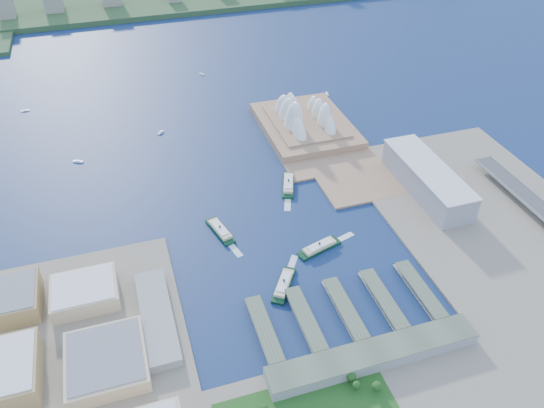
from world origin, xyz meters
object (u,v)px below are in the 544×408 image
object	(u,v)px
toaster_building	(427,179)
ferry_b	(289,183)
ferry_a	(220,229)
ferry_d	(319,246)
opera_house	(306,111)
ferry_c	(284,283)

from	to	relation	value
toaster_building	ferry_b	distance (m)	177.33
toaster_building	ferry_a	xyz separation A→B (m)	(-271.02, 2.96, -15.49)
ferry_a	ferry_b	xyz separation A→B (m)	(107.24, 63.33, 0.36)
toaster_building	ferry_d	distance (m)	181.61
opera_house	ferry_a	xyz separation A→B (m)	(-181.02, -197.04, -26.99)
ferry_a	ferry_b	size ratio (longest dim) A/B	0.93
opera_house	ferry_d	world-z (taller)	opera_house
ferry_c	opera_house	bearing A→B (deg)	-80.90
opera_house	ferry_b	world-z (taller)	opera_house
opera_house	ferry_a	bearing A→B (deg)	-132.57
toaster_building	ferry_d	bearing A→B (deg)	-160.54
ferry_d	ferry_a	bearing A→B (deg)	41.41
toaster_building	ferry_b	world-z (taller)	toaster_building
toaster_building	ferry_c	bearing A→B (deg)	-155.77
ferry_b	ferry_c	distance (m)	180.07
ferry_c	ferry_d	bearing A→B (deg)	-109.91
opera_house	ferry_b	distance (m)	155.02
ferry_c	ferry_b	bearing A→B (deg)	-77.10
opera_house	toaster_building	distance (m)	219.62
ferry_c	toaster_building	bearing A→B (deg)	-122.26
opera_house	ferry_b	xyz separation A→B (m)	(-73.78, -133.71, -26.63)
ferry_a	ferry_c	bearing A→B (deg)	-81.84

